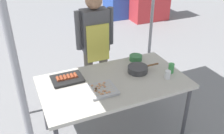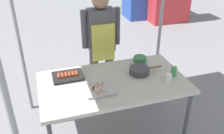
% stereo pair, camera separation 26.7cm
% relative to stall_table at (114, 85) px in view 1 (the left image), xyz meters
% --- Properties ---
extents(ground_plane, '(18.00, 18.00, 0.00)m').
position_rel_stall_table_xyz_m(ground_plane, '(0.00, 0.00, -0.70)').
color(ground_plane, slate).
extents(stall_table, '(1.60, 0.90, 0.75)m').
position_rel_stall_table_xyz_m(stall_table, '(0.00, 0.00, 0.00)').
color(stall_table, '#B7B2A8').
rests_on(stall_table, ground).
extents(tray_grilled_sausages, '(0.34, 0.26, 0.06)m').
position_rel_stall_table_xyz_m(tray_grilled_sausages, '(-0.46, 0.22, 0.07)').
color(tray_grilled_sausages, black).
rests_on(tray_grilled_sausages, stall_table).
extents(tray_meat_skewers, '(0.29, 0.27, 0.04)m').
position_rel_stall_table_xyz_m(tray_meat_skewers, '(-0.20, -0.13, 0.07)').
color(tray_meat_skewers, '#ADADB2').
rests_on(tray_meat_skewers, stall_table).
extents(cooking_wok, '(0.39, 0.23, 0.07)m').
position_rel_stall_table_xyz_m(cooking_wok, '(0.34, 0.07, 0.09)').
color(cooking_wok, '#38383A').
rests_on(cooking_wok, stall_table).
extents(condiment_bowl, '(0.16, 0.16, 0.07)m').
position_rel_stall_table_xyz_m(condiment_bowl, '(0.46, 0.34, 0.09)').
color(condiment_bowl, '#33723F').
rests_on(condiment_bowl, stall_table).
extents(drink_cup_near_edge, '(0.06, 0.06, 0.10)m').
position_rel_stall_table_xyz_m(drink_cup_near_edge, '(0.57, -0.19, 0.10)').
color(drink_cup_near_edge, white).
rests_on(drink_cup_near_edge, stall_table).
extents(drink_cup_by_wok, '(0.07, 0.07, 0.11)m').
position_rel_stall_table_xyz_m(drink_cup_by_wok, '(0.68, -0.10, 0.11)').
color(drink_cup_by_wok, '#3F994C').
rests_on(drink_cup_by_wok, stall_table).
extents(vendor_woman, '(0.52, 0.23, 1.55)m').
position_rel_stall_table_xyz_m(vendor_woman, '(0.07, 0.76, 0.22)').
color(vendor_woman, '#595147').
rests_on(vendor_woman, ground).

